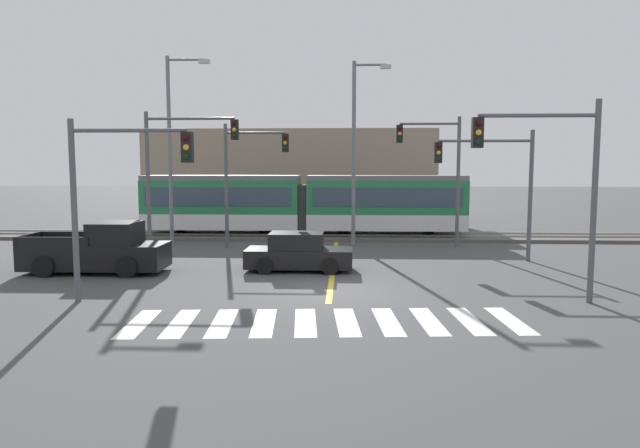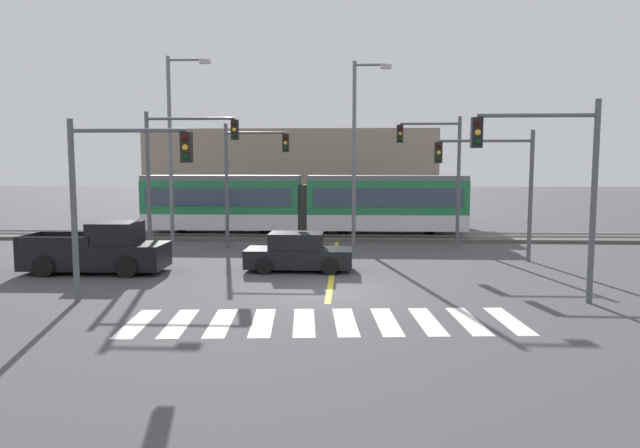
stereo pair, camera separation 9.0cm
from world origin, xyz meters
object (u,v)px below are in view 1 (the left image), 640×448
traffic_light_mid_right (496,174)px  street_lamp_west (173,140)px  traffic_light_far_left (247,167)px  light_rail_tram (303,202)px  street_lamp_centre (357,144)px  traffic_light_near_left (116,180)px  sedan_crossing (299,253)px  traffic_light_near_right (553,170)px  traffic_light_far_right (438,162)px  traffic_light_mid_left (177,160)px  pickup_truck (99,251)px

traffic_light_mid_right → street_lamp_west: 16.23m
traffic_light_far_left → street_lamp_west: (-4.03, 1.10, 1.42)m
light_rail_tram → street_lamp_centre: (3.01, -3.21, 3.24)m
traffic_light_near_left → street_lamp_centre: bearing=60.1°
street_lamp_west → street_lamp_centre: 9.56m
sedan_crossing → traffic_light_near_right: (8.02, -4.97, 3.31)m
traffic_light_mid_right → light_rail_tram: bearing=138.7°
traffic_light_mid_right → street_lamp_centre: (-5.94, 4.66, 1.51)m
light_rail_tram → traffic_light_far_right: (7.15, -3.55, 2.30)m
light_rail_tram → sedan_crossing: bearing=-86.8°
traffic_light_mid_left → street_lamp_centre: size_ratio=0.69×
traffic_light_mid_right → street_lamp_west: street_lamp_west is taller
light_rail_tram → traffic_light_near_right: bearing=-61.0°
traffic_light_far_left → street_lamp_west: 4.41m
pickup_truck → traffic_light_far_right: size_ratio=0.82×
traffic_light_near_right → pickup_truck: bearing=165.2°
traffic_light_mid_right → traffic_light_far_left: (-11.46, 3.41, 0.29)m
traffic_light_near_right → street_lamp_west: (-15.17, 12.21, 1.48)m
pickup_truck → traffic_light_near_left: (2.71, -4.73, 2.87)m
traffic_light_mid_left → street_lamp_west: size_ratio=0.67×
traffic_light_near_left → traffic_light_mid_left: traffic_light_mid_left is taller
pickup_truck → street_lamp_centre: 13.76m
sedan_crossing → street_lamp_west: (-7.14, 7.24, 4.79)m
traffic_light_mid_left → light_rail_tram: bearing=55.3°
traffic_light_far_right → street_lamp_centre: 4.26m
sedan_crossing → traffic_light_far_right: traffic_light_far_right is taller
traffic_light_near_left → traffic_light_mid_right: 15.71m
traffic_light_near_left → traffic_light_far_right: (11.56, 12.57, 0.64)m
traffic_light_mid_left → traffic_light_mid_right: size_ratio=1.16×
traffic_light_mid_right → street_lamp_west: (-15.49, 4.51, 1.71)m
pickup_truck → street_lamp_centre: size_ratio=0.57×
street_lamp_west → traffic_light_mid_right: bearing=-16.2°
traffic_light_mid_left → traffic_light_near_right: 15.99m
traffic_light_near_left → traffic_light_near_right: size_ratio=0.91×
traffic_light_near_left → traffic_light_mid_right: traffic_light_mid_right is taller
traffic_light_far_right → street_lamp_west: (-13.70, 0.20, 1.14)m
traffic_light_mid_left → traffic_light_far_left: size_ratio=1.05×
street_lamp_centre → light_rail_tram: bearing=133.2°
traffic_light_near_left → street_lamp_centre: street_lamp_centre is taller
traffic_light_near_left → traffic_light_mid_left: size_ratio=0.84×
sedan_crossing → light_rail_tram: bearing=93.2°
traffic_light_near_right → light_rail_tram: bearing=119.0°
traffic_light_far_left → traffic_light_near_right: bearing=-44.9°
sedan_crossing → traffic_light_mid_right: bearing=18.1°
traffic_light_mid_left → street_lamp_west: 4.44m
pickup_truck → street_lamp_west: size_ratio=0.56×
light_rail_tram → traffic_light_mid_left: (-5.13, -7.42, 2.36)m
street_lamp_centre → street_lamp_west: bearing=-179.1°
traffic_light_far_left → street_lamp_centre: size_ratio=0.66×
traffic_light_near_left → traffic_light_near_right: 13.05m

